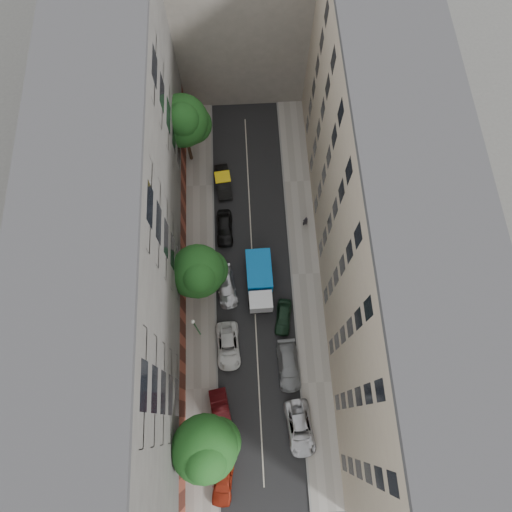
{
  "coord_description": "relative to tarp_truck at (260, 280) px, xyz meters",
  "views": [
    {
      "loc": [
        -0.46,
        -14.56,
        45.37
      ],
      "look_at": [
        0.3,
        0.06,
        6.0
      ],
      "focal_mm": 32.0,
      "sensor_mm": 36.0,
      "label": 1
    }
  ],
  "objects": [
    {
      "name": "car_right_1",
      "position": [
        2.35,
        -8.47,
        -0.84
      ],
      "size": [
        2.21,
        5.02,
        1.44
      ],
      "primitive_type": "imported",
      "rotation": [
        0.0,
        0.0,
        0.04
      ],
      "color": "slate",
      "rests_on": "ground"
    },
    {
      "name": "car_left_1",
      "position": [
        -4.2,
        -12.49,
        -0.8
      ],
      "size": [
        2.35,
        4.78,
        1.51
      ],
      "primitive_type": "imported",
      "rotation": [
        0.0,
        0.0,
        0.17
      ],
      "color": "#4F0F13",
      "rests_on": "ground"
    },
    {
      "name": "car_left_5",
      "position": [
        -3.4,
        11.91,
        -0.84
      ],
      "size": [
        1.97,
        4.46,
        1.42
      ],
      "primitive_type": "imported",
      "rotation": [
        0.0,
        0.0,
        0.11
      ],
      "color": "black",
      "rests_on": "ground"
    },
    {
      "name": "road_surface",
      "position": [
        -0.6,
        0.91,
        -1.55
      ],
      "size": [
        8.0,
        44.0,
        0.02
      ],
      "primitive_type": "cube",
      "color": "black",
      "rests_on": "ground"
    },
    {
      "name": "car_right_2",
      "position": [
        2.2,
        -3.69,
        -0.92
      ],
      "size": [
        2.1,
        3.92,
        1.27
      ],
      "primitive_type": "imported",
      "rotation": [
        0.0,
        0.0,
        -0.17
      ],
      "color": "black",
      "rests_on": "ground"
    },
    {
      "name": "car_left_3",
      "position": [
        -3.4,
        -0.24,
        -0.89
      ],
      "size": [
        2.48,
        4.78,
        1.32
      ],
      "primitive_type": "imported",
      "rotation": [
        0.0,
        0.0,
        0.14
      ],
      "color": "#B8B7BC",
      "rests_on": "ground"
    },
    {
      "name": "sidewalk_left",
      "position": [
        -6.1,
        0.91,
        -1.48
      ],
      "size": [
        3.0,
        44.0,
        0.15
      ],
      "primitive_type": "cube",
      "color": "gray",
      "rests_on": "ground"
    },
    {
      "name": "car_left_2",
      "position": [
        -3.4,
        -6.27,
        -0.89
      ],
      "size": [
        2.38,
        4.86,
        1.33
      ],
      "primitive_type": "imported",
      "rotation": [
        0.0,
        0.0,
        0.04
      ],
      "color": "silver",
      "rests_on": "ground"
    },
    {
      "name": "tree_mid",
      "position": [
        -5.64,
        -0.2,
        3.88
      ],
      "size": [
        5.32,
        5.05,
        8.06
      ],
      "color": "#382619",
      "rests_on": "sidewalk_left"
    },
    {
      "name": "ground",
      "position": [
        -0.6,
        0.91,
        -1.56
      ],
      "size": [
        120.0,
        120.0,
        0.0
      ],
      "primitive_type": "plane",
      "color": "#4C4C49",
      "rests_on": "ground"
    },
    {
      "name": "tree_far",
      "position": [
        -6.9,
        15.39,
        5.32
      ],
      "size": [
        5.58,
        5.35,
        9.9
      ],
      "color": "#382619",
      "rests_on": "sidewalk_left"
    },
    {
      "name": "car_left_0",
      "position": [
        -4.2,
        -18.09,
        -0.82
      ],
      "size": [
        2.28,
        4.49,
        1.46
      ],
      "primitive_type": "imported",
      "rotation": [
        0.0,
        0.0,
        -0.13
      ],
      "color": "maroon",
      "rests_on": "ground"
    },
    {
      "name": "car_right_0",
      "position": [
        2.96,
        -14.09,
        -0.84
      ],
      "size": [
        2.87,
        5.33,
        1.42
      ],
      "primitive_type": "imported",
      "rotation": [
        0.0,
        0.0,
        0.1
      ],
      "color": "#BCBCC1",
      "rests_on": "ground"
    },
    {
      "name": "pedestrian",
      "position": [
        5.27,
        6.53,
        -0.56
      ],
      "size": [
        0.7,
        0.56,
        1.69
      ],
      "primitive_type": "imported",
      "rotation": [
        0.0,
        0.0,
        3.42
      ],
      "color": "black",
      "rests_on": "sidewalk_right"
    },
    {
      "name": "building_right",
      "position": [
        10.4,
        0.91,
        8.44
      ],
      "size": [
        8.0,
        44.0,
        20.0
      ],
      "primitive_type": "cube",
      "color": "tan",
      "rests_on": "ground"
    },
    {
      "name": "tarp_truck",
      "position": [
        0.0,
        0.0,
        0.0
      ],
      "size": [
        2.56,
        6.15,
        2.82
      ],
      "rotation": [
        0.0,
        0.0,
        0.02
      ],
      "color": "black",
      "rests_on": "ground"
    },
    {
      "name": "building_endcap",
      "position": [
        -0.6,
        28.91,
        7.44
      ],
      "size": [
        18.0,
        12.0,
        18.0
      ],
      "primitive_type": "cube",
      "color": "gray",
      "rests_on": "ground"
    },
    {
      "name": "car_left_4",
      "position": [
        -3.4,
        6.31,
        -0.84
      ],
      "size": [
        1.71,
        4.23,
        1.44
      ],
      "primitive_type": "imported",
      "rotation": [
        0.0,
        0.0,
        0.0
      ],
      "color": "black",
      "rests_on": "ground"
    },
    {
      "name": "lamp_post",
      "position": [
        -6.16,
        -4.86,
        2.29
      ],
      "size": [
        0.36,
        0.36,
        5.94
      ],
      "color": "#185423",
      "rests_on": "sidewalk_left"
    },
    {
      "name": "sidewalk_right",
      "position": [
        4.9,
        0.91,
        -1.48
      ],
      "size": [
        3.0,
        44.0,
        0.15
      ],
      "primitive_type": "cube",
      "color": "gray",
      "rests_on": "ground"
    },
    {
      "name": "tree_near",
      "position": [
        -5.1,
        -15.28,
        4.72
      ],
      "size": [
        5.58,
        5.34,
        9.17
      ],
      "color": "#382619",
      "rests_on": "sidewalk_left"
    },
    {
      "name": "building_left",
      "position": [
        -11.6,
        0.91,
        8.44
      ],
      "size": [
        8.0,
        44.0,
        20.0
      ],
      "primitive_type": "cube",
      "color": "#4D4B48",
      "rests_on": "ground"
    }
  ]
}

